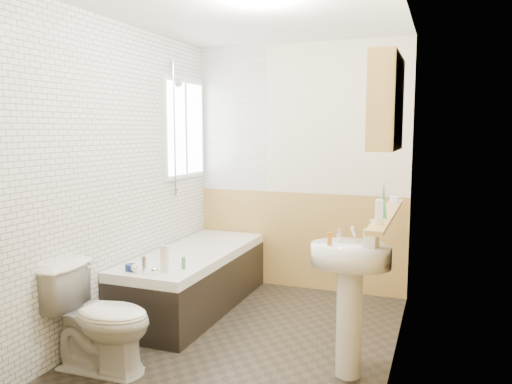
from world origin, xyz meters
TOP-DOWN VIEW (x-y plane):
  - floor at (0.00, 0.00)m, footprint 2.80×2.80m
  - ceiling at (0.00, 0.00)m, footprint 2.80×2.80m
  - wall_back at (0.00, 1.41)m, footprint 2.20×0.02m
  - wall_front at (0.00, -1.41)m, footprint 2.20×0.02m
  - wall_left at (-1.11, 0.00)m, footprint 0.02×2.80m
  - wall_right at (1.11, 0.00)m, footprint 0.02×2.80m
  - wainscot_right at (1.09, 0.00)m, footprint 0.01×2.80m
  - wainscot_front at (0.00, -1.39)m, footprint 2.20×0.01m
  - wainscot_back at (0.00, 1.39)m, footprint 2.20×0.01m
  - tile_cladding_left at (-1.09, 0.00)m, footprint 0.01×2.80m
  - tile_return_back at (-0.73, 1.39)m, footprint 0.75×0.01m
  - window at (-1.06, 0.95)m, footprint 0.03×0.79m
  - bathtub at (-0.73, 0.47)m, footprint 0.70×1.82m
  - shower_riser at (-1.04, 0.71)m, footprint 0.11×0.09m
  - toilet at (-0.76, -0.84)m, footprint 0.76×0.44m
  - sink at (0.84, -0.32)m, footprint 0.52×0.42m
  - pine_shelf at (1.04, -0.10)m, footprint 0.10×1.36m
  - medicine_cabinet at (1.01, -0.12)m, footprint 0.17×0.68m
  - foam_can at (1.04, -0.56)m, footprint 0.05×0.05m
  - green_bottle at (1.04, -0.35)m, footprint 0.05×0.05m
  - black_jar at (1.04, 0.40)m, footprint 0.08×0.08m
  - soap_bottle at (0.97, -0.35)m, footprint 0.12×0.19m
  - clear_bottle at (0.71, -0.39)m, footprint 0.04×0.04m
  - blue_gel at (-0.61, -0.24)m, footprint 0.06×0.05m
  - cream_jar at (-0.88, -0.30)m, footprint 0.09×0.09m
  - orange_bottle at (-0.52, -0.11)m, footprint 0.03×0.03m

SIDE VIEW (x-z plane):
  - floor at x=0.00m, z-range 0.00..0.00m
  - bathtub at x=-0.73m, z-range -0.06..0.62m
  - toilet at x=-0.76m, z-range 0.00..0.73m
  - wainscot_right at x=1.09m, z-range 0.00..1.00m
  - wainscot_front at x=0.00m, z-range 0.00..1.00m
  - wainscot_back at x=0.00m, z-range 0.00..1.00m
  - cream_jar at x=-0.88m, z-range 0.54..0.59m
  - orange_bottle at x=-0.52m, z-range 0.54..0.64m
  - sink at x=0.84m, z-range 0.13..1.14m
  - blue_gel at x=-0.61m, z-range 0.54..0.75m
  - soap_bottle at x=0.97m, z-range 0.90..0.98m
  - clear_bottle at x=0.71m, z-range 0.90..0.98m
  - pine_shelf at x=1.04m, z-range 1.06..1.09m
  - black_jar at x=1.04m, z-range 1.09..1.13m
  - foam_can at x=1.04m, z-range 1.09..1.23m
  - green_bottle at x=1.04m, z-range 1.09..1.32m
  - wall_back at x=0.00m, z-range 0.00..2.50m
  - wall_front at x=0.00m, z-range 0.00..2.50m
  - wall_left at x=-1.11m, z-range 0.00..2.50m
  - wall_right at x=1.11m, z-range 0.00..2.50m
  - tile_cladding_left at x=-1.09m, z-range 0.00..2.50m
  - window at x=-1.06m, z-range 1.15..2.15m
  - tile_return_back at x=-0.73m, z-range 1.00..2.50m
  - shower_riser at x=-1.04m, z-range 1.11..2.40m
  - medicine_cabinet at x=1.01m, z-range 1.51..2.12m
  - ceiling at x=0.00m, z-range 2.50..2.50m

